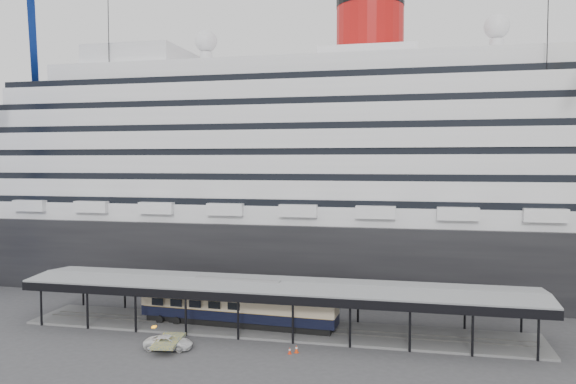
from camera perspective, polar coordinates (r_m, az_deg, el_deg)
name	(u,v)px	position (r m, az deg, el deg)	size (l,w,h in m)	color
ground	(263,344)	(58.53, -2.57, -15.19)	(200.00, 200.00, 0.00)	#3B3B3E
cruise_ship	(317,162)	(86.89, 2.97, 3.05)	(130.00, 30.00, 43.90)	black
platform_canopy	(275,308)	(62.51, -1.35, -11.74)	(56.00, 9.18, 5.30)	slate
port_truck	(169,343)	(58.03, -12.04, -14.74)	(2.16, 4.69, 1.30)	white
pullman_carriage	(238,304)	(63.55, -5.13, -11.23)	(22.46, 4.17, 21.93)	black
traffic_cone_left	(184,340)	(59.33, -10.56, -14.56)	(0.51, 0.51, 0.83)	#EE380D
traffic_cone_mid	(296,349)	(55.96, 0.87, -15.64)	(0.48, 0.48, 0.77)	red
traffic_cone_right	(290,350)	(55.67, 0.18, -15.80)	(0.44, 0.44, 0.65)	red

